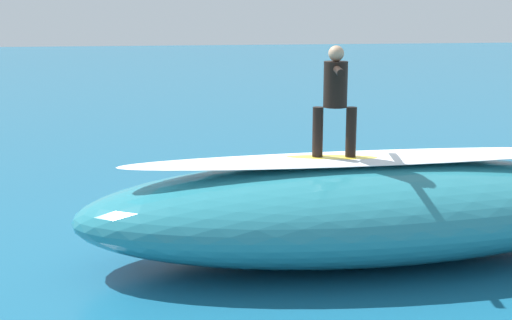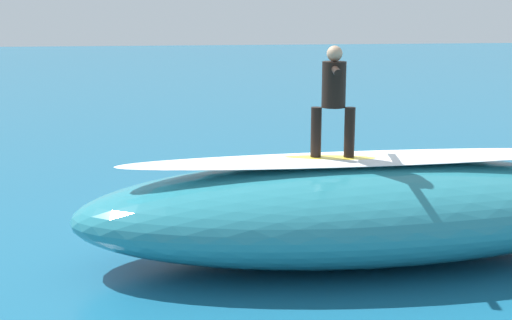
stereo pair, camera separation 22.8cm
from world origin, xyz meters
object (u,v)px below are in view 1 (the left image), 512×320
at_px(surfboard_riding, 334,159).
at_px(surfboard_paddling, 196,205).
at_px(surfer_paddling, 190,198).
at_px(surfer_riding, 335,93).

relative_size(surfboard_riding, surfboard_paddling, 0.88).
bearing_deg(surfboard_paddling, surfer_paddling, -180.00).
relative_size(surfboard_riding, surfer_paddling, 1.28).
xyz_separation_m(surfboard_riding, surfer_riding, (0.00, 0.00, 1.04)).
xyz_separation_m(surfboard_riding, surfer_paddling, (2.05, -3.16, -1.39)).
relative_size(surfboard_riding, surfer_riding, 1.23).
xyz_separation_m(surfboard_paddling, surfer_paddling, (0.12, 0.07, 0.19)).
bearing_deg(surfboard_paddling, surfboard_riding, -90.97).
bearing_deg(surfer_riding, surfboard_paddling, -48.93).
bearing_deg(surfboard_riding, surfboard_paddling, -48.93).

